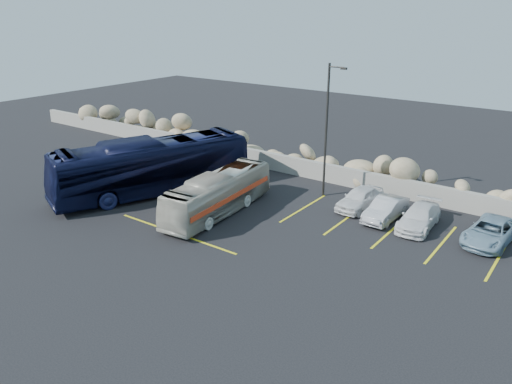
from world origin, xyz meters
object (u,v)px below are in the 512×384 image
Objects in this scene: tour_coach at (152,166)px; car_d at (491,232)px; vintage_bus at (218,194)px; car_b at (386,209)px; lamppost at (327,128)px; car_a at (360,198)px; car_c at (419,217)px.

car_d is (18.72, 4.88, -1.14)m from tour_coach.
vintage_bus is 0.67× the size of tour_coach.
tour_coach reaches higher than car_b.
lamppost reaches higher than car_a.
car_d is (13.29, 4.99, -0.58)m from vintage_bus.
vintage_bus is at bearing 20.39° from tour_coach.
car_c is at bearing 38.35° from tour_coach.
car_c is (1.83, 0.03, -0.03)m from car_b.
car_a is at bearing 35.74° from vintage_bus.
vintage_bus is at bearing -147.54° from car_b.
car_a is at bearing 163.45° from car_b.
car_c is 0.95× the size of car_d.
lamppost is 10.95m from tour_coach.
tour_coach is (-5.43, 0.11, 0.56)m from vintage_bus.
lamppost is at bearing -179.64° from car_d.
tour_coach is at bearing 173.87° from vintage_bus.
car_b is (1.82, -0.62, -0.03)m from car_a.
car_a is at bearing -12.97° from lamppost.
car_b is at bearing -170.90° from car_d.
vintage_bus is 5.46m from tour_coach.
car_d is (7.13, -0.30, -0.05)m from car_a.
vintage_bus is at bearing -153.73° from car_d.
vintage_bus is at bearing -120.67° from lamppost.
lamppost is 2.20× the size of car_b.
lamppost is at bearing 54.54° from tour_coach.
lamppost reaches higher than vintage_bus.
car_b is at bearing -13.95° from car_a.
vintage_bus is at bearing -157.24° from car_c.
car_b is (13.42, 4.56, -1.12)m from tour_coach.
car_b is 1.83m from car_c.
tour_coach is at bearing -159.12° from car_b.
car_b is (4.48, -1.23, -3.70)m from lamppost.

